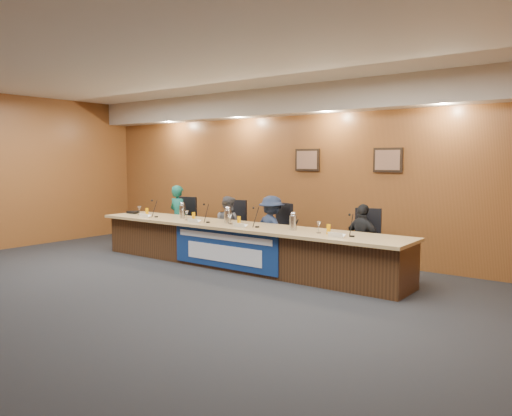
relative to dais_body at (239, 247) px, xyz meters
The scene contains 39 objects.
floor 2.43m from the dais_body, 90.00° to the right, with size 10.00×10.00×0.00m, color black.
ceiling 3.73m from the dais_body, 90.00° to the right, with size 10.00×8.00×0.04m, color silver.
wall_back 2.03m from the dais_body, 90.00° to the left, with size 10.00×0.04×3.20m, color brown.
soffit 2.93m from the dais_body, 90.00° to the left, with size 10.00×0.50×0.50m, color #C0B4A4.
dais_body is the anchor object (origin of this frame).
dais_top 0.38m from the dais_body, 90.00° to the right, with size 6.10×0.95×0.05m, color tan.
banner 0.42m from the dais_body, 90.00° to the right, with size 2.20×0.02×0.65m, color navy.
banner_text_upper 0.49m from the dais_body, 90.00° to the right, with size 2.00×0.01×0.10m, color silver.
banner_text_lower 0.43m from the dais_body, 90.00° to the right, with size 1.60×0.01×0.28m, color silver.
wall_photo_left 2.21m from the dais_body, 75.71° to the left, with size 0.52×0.04×0.42m, color black.
wall_photo_right 2.95m from the dais_body, 38.13° to the left, with size 0.52×0.04×0.42m, color black.
panelist_a 2.18m from the dais_body, 164.60° to the left, with size 0.49×0.32×1.33m, color #0F4F43.
panelist_b 0.97m from the dais_body, 142.31° to the left, with size 0.57×0.44×1.17m, color #4A494E.
panelist_c 0.69m from the dais_body, 64.31° to the left, with size 0.79×0.45×1.22m, color #19243C.
panelist_d 2.12m from the dais_body, 15.76° to the left, with size 0.68×0.29×1.17m, color black.
office_chair_a 2.19m from the dais_body, 162.07° to the left, with size 0.48×0.48×0.08m, color black.
office_chair_b 1.01m from the dais_body, 137.78° to the left, with size 0.48×0.48×0.08m, color black.
office_chair_c 0.74m from the dais_body, 67.73° to the left, with size 0.48×0.48×0.08m, color black.
office_chair_d 2.14m from the dais_body, 18.34° to the left, with size 0.48×0.48×0.08m, color black.
nameplate_a 2.17m from the dais_body, behind, with size 0.24×0.06×0.09m, color white.
microphone_a 1.98m from the dais_body, behind, with size 0.07×0.07×0.02m, color black.
juice_glass_a 2.35m from the dais_body, behind, with size 0.06×0.06×0.15m, color #FA9F00.
water_glass_a 2.56m from the dais_body, behind, with size 0.08×0.08×0.18m, color silver.
nameplate_b 0.96m from the dais_body, 156.76° to the right, with size 0.24×0.06×0.09m, color white.
microphone_b 0.73m from the dais_body, 163.71° to the right, with size 0.07×0.07×0.02m, color black.
juice_glass_b 1.12m from the dais_body, behind, with size 0.06×0.06×0.15m, color #FA9F00.
water_glass_b 1.24m from the dais_body, behind, with size 0.08×0.08×0.18m, color silver.
nameplate_c 0.60m from the dais_body, 51.73° to the right, with size 0.24×0.06×0.09m, color white.
microphone_c 0.66m from the dais_body, 16.05° to the right, with size 0.07×0.07×0.02m, color black.
juice_glass_c 0.49m from the dais_body, 53.94° to the right, with size 0.06×0.06×0.15m, color #FA9F00.
water_glass_c 0.51m from the dais_body, 143.62° to the right, with size 0.08×0.08×0.18m, color silver.
nameplate_d 2.08m from the dais_body, ahead, with size 0.24×0.06×0.09m, color white.
microphone_d 2.22m from the dais_body, ahead, with size 0.07×0.07×0.02m, color black.
juice_glass_d 1.84m from the dais_body, ahead, with size 0.06×0.06×0.15m, color #FA9F00.
water_glass_d 1.69m from the dais_body, ahead, with size 0.08×0.08×0.18m, color silver.
carafe_left 1.50m from the dais_body, behind, with size 0.11×0.11×0.25m, color silver.
carafe_mid 0.57m from the dais_body, behind, with size 0.13×0.13×0.23m, color silver.
carafe_right 1.24m from the dais_body, ahead, with size 0.12×0.12×0.23m, color silver.
speakerphone 2.83m from the dais_body, behind, with size 0.32×0.32×0.05m, color black.
Camera 1 is at (5.36, -4.21, 1.86)m, focal length 35.00 mm.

